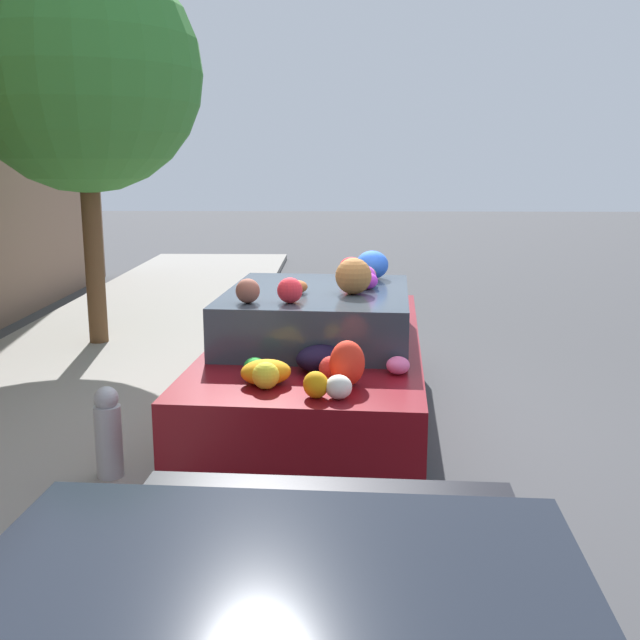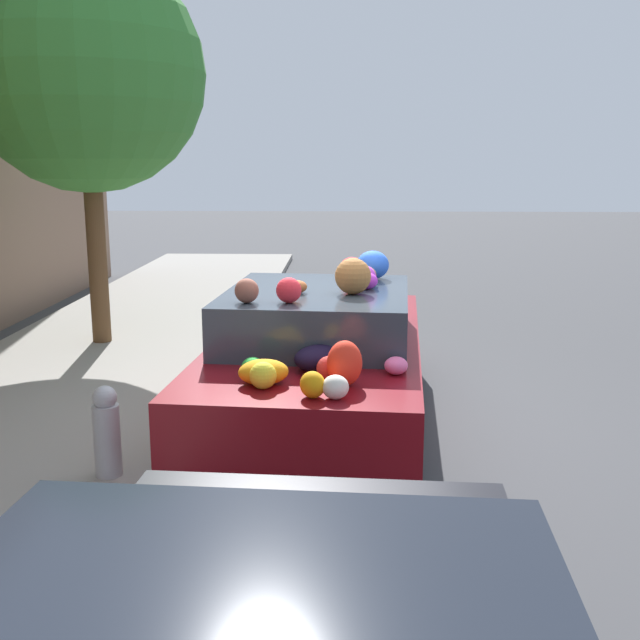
% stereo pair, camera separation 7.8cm
% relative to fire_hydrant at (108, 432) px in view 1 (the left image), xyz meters
% --- Properties ---
extents(ground_plane, '(60.00, 60.00, 0.00)m').
position_rel_fire_hydrant_xyz_m(ground_plane, '(1.56, -1.53, -0.47)').
color(ground_plane, '#424244').
extents(sidewalk_curb, '(24.00, 3.20, 0.12)m').
position_rel_fire_hydrant_xyz_m(sidewalk_curb, '(1.56, 1.17, -0.41)').
color(sidewalk_curb, gray).
rests_on(sidewalk_curb, ground).
extents(street_tree, '(2.93, 2.93, 4.85)m').
position_rel_fire_hydrant_xyz_m(street_tree, '(4.22, 1.42, 3.02)').
color(street_tree, brown).
rests_on(street_tree, sidewalk_curb).
extents(fire_hydrant, '(0.20, 0.20, 0.70)m').
position_rel_fire_hydrant_xyz_m(fire_hydrant, '(0.00, 0.00, 0.00)').
color(fire_hydrant, '#B2B2B7').
rests_on(fire_hydrant, sidewalk_curb).
extents(art_car, '(4.42, 2.15, 1.63)m').
position_rel_fire_hydrant_xyz_m(art_car, '(1.51, -1.55, 0.24)').
color(art_car, maroon).
rests_on(art_car, ground).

